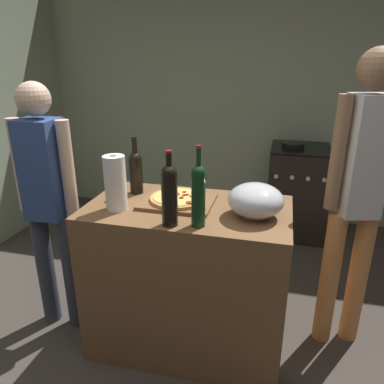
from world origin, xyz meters
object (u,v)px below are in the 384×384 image
Objects in this scene: pizza at (178,198)px; paper_towel_roll at (115,183)px; person_in_stripes at (48,197)px; wine_bottle_clear at (136,170)px; stove at (297,191)px; person_in_red at (359,190)px; mixing_bowl at (256,200)px; wine_bottle_green at (169,193)px; wine_bottle_amber at (198,193)px.

paper_towel_roll is (-0.30, -0.16, 0.12)m from pizza.
wine_bottle_clear is at bearing 18.25° from person_in_stripes.
person_in_red reaches higher than stove.
mixing_bowl is 0.45m from wine_bottle_green.
wine_bottle_clear is at bearing -122.33° from stove.
person_in_stripes is (-0.79, -0.06, -0.05)m from pizza.
person_in_red reaches higher than person_in_stripes.
stove is (1.02, 1.86, -0.62)m from paper_towel_roll.
paper_towel_roll is 0.26m from wine_bottle_clear.
pizza is at bearing 170.56° from mixing_bowl.
mixing_bowl is 1.88m from stove.
paper_towel_roll is 0.19× the size of person_in_stripes.
person_in_stripes is at bearing 179.57° from mixing_bowl.
wine_bottle_clear is (0.01, 0.26, -0.01)m from paper_towel_roll.
wine_bottle_amber is 0.43× the size of stove.
mixing_bowl is at bearing -151.42° from person_in_red.
mixing_bowl reaches higher than stove.
person_in_red is (1.77, 0.28, 0.11)m from person_in_stripes.
stove is at bearing 61.25° from paper_towel_roll.
wine_bottle_clear is 0.20× the size of person_in_red.
wine_bottle_amber is 2.13m from stove.
pizza is 0.20× the size of person_in_stripes.
wine_bottle_amber reaches higher than wine_bottle_green.
wine_bottle_clear is at bearing -174.74° from person_in_red.
person_in_red reaches higher than paper_towel_roll.
wine_bottle_clear is 0.37× the size of stove.
person_in_stripes is at bearing -161.75° from wine_bottle_clear.
wine_bottle_green reaches higher than paper_towel_roll.
wine_bottle_clear is at bearing 142.43° from wine_bottle_amber.
person_in_red is at bearing 28.15° from wine_bottle_green.
paper_towel_roll is 0.75× the size of wine_bottle_amber.
wine_bottle_amber is 0.93m from person_in_red.
mixing_bowl is 0.16× the size of person_in_red.
mixing_bowl is 0.76× the size of wine_bottle_green.
wine_bottle_clear is (-0.47, 0.36, -0.03)m from wine_bottle_amber.
person_in_stripes reaches higher than pizza.
mixing_bowl is 0.95× the size of paper_towel_roll.
wine_bottle_amber is at bearing -144.73° from mixing_bowl.
wine_bottle_clear reaches higher than mixing_bowl.
person_in_stripes is (-0.50, 0.09, -0.17)m from paper_towel_roll.
person_in_stripes reaches higher than stove.
paper_towel_roll is at bearing -118.75° from stove.
mixing_bowl is at bearing 27.56° from wine_bottle_green.
wine_bottle_amber reaches higher than pizza.
stove is at bearing 49.32° from person_in_stripes.
person_in_stripes is 0.90× the size of person_in_red.
paper_towel_roll is 0.49m from wine_bottle_amber.
person_in_red is at bearing -80.47° from stove.
person_in_red is (0.97, 0.22, 0.06)m from pizza.
wine_bottle_clear is (-0.72, 0.18, 0.05)m from mixing_bowl.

